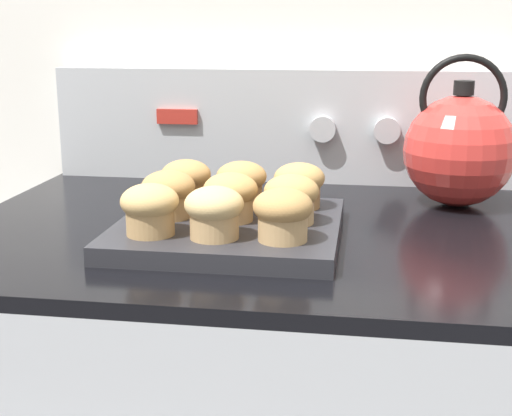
{
  "coord_description": "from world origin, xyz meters",
  "views": [
    {
      "loc": [
        0.14,
        -0.58,
        1.18
      ],
      "look_at": [
        0.01,
        0.24,
        0.97
      ],
      "focal_mm": 50.0,
      "sensor_mm": 36.0,
      "label": 1
    }
  ],
  "objects_px": {
    "muffin_r0_c0": "(150,208)",
    "muffin_r1_c2": "(291,198)",
    "muffin_pan": "(230,229)",
    "tea_kettle": "(460,149)",
    "muffin_r2_c0": "(186,181)",
    "muffin_r2_c2": "(299,184)",
    "muffin_r0_c1": "(214,211)",
    "muffin_r1_c1": "(230,196)",
    "muffin_r0_c2": "(283,213)",
    "muffin_r1_c0": "(168,193)",
    "muffin_r2_c1": "(241,182)"
  },
  "relations": [
    {
      "from": "muffin_pan",
      "to": "muffin_r2_c0",
      "type": "relative_size",
      "value": 4.03
    },
    {
      "from": "muffin_r0_c0",
      "to": "muffin_r2_c0",
      "type": "bearing_deg",
      "value": 88.53
    },
    {
      "from": "muffin_r0_c0",
      "to": "muffin_r2_c2",
      "type": "height_order",
      "value": "same"
    },
    {
      "from": "muffin_r2_c1",
      "to": "tea_kettle",
      "type": "bearing_deg",
      "value": 24.63
    },
    {
      "from": "muffin_r0_c0",
      "to": "muffin_r1_c2",
      "type": "relative_size",
      "value": 1.0
    },
    {
      "from": "muffin_r0_c0",
      "to": "muffin_r2_c1",
      "type": "xyz_separation_m",
      "value": [
        0.08,
        0.15,
        0.0
      ]
    },
    {
      "from": "muffin_r0_c2",
      "to": "muffin_r1_c1",
      "type": "distance_m",
      "value": 0.1
    },
    {
      "from": "muffin_pan",
      "to": "muffin_r0_c0",
      "type": "distance_m",
      "value": 0.11
    },
    {
      "from": "muffin_r1_c2",
      "to": "tea_kettle",
      "type": "relative_size",
      "value": 0.31
    },
    {
      "from": "muffin_r1_c0",
      "to": "muffin_r1_c1",
      "type": "height_order",
      "value": "same"
    },
    {
      "from": "muffin_r1_c1",
      "to": "muffin_r1_c0",
      "type": "bearing_deg",
      "value": 178.03
    },
    {
      "from": "muffin_r1_c0",
      "to": "muffin_r2_c1",
      "type": "height_order",
      "value": "same"
    },
    {
      "from": "muffin_r0_c1",
      "to": "muffin_r1_c1",
      "type": "xyz_separation_m",
      "value": [
        0.0,
        0.08,
        0.0
      ]
    },
    {
      "from": "muffin_r1_c1",
      "to": "muffin_r2_c0",
      "type": "distance_m",
      "value": 0.11
    },
    {
      "from": "muffin_r0_c2",
      "to": "muffin_r2_c1",
      "type": "height_order",
      "value": "same"
    },
    {
      "from": "muffin_r0_c2",
      "to": "muffin_r1_c2",
      "type": "xyz_separation_m",
      "value": [
        0.0,
        0.07,
        0.0
      ]
    },
    {
      "from": "muffin_r1_c1",
      "to": "muffin_r1_c2",
      "type": "distance_m",
      "value": 0.07
    },
    {
      "from": "muffin_r1_c0",
      "to": "muffin_r2_c0",
      "type": "xyz_separation_m",
      "value": [
        0.0,
        0.07,
        0.0
      ]
    },
    {
      "from": "muffin_r1_c0",
      "to": "muffin_r1_c2",
      "type": "xyz_separation_m",
      "value": [
        0.15,
        -0.0,
        0.0
      ]
    },
    {
      "from": "muffin_r0_c0",
      "to": "muffin_r2_c0",
      "type": "distance_m",
      "value": 0.15
    },
    {
      "from": "muffin_r0_c1",
      "to": "muffin_r1_c1",
      "type": "bearing_deg",
      "value": 87.04
    },
    {
      "from": "muffin_r0_c0",
      "to": "muffin_r2_c2",
      "type": "relative_size",
      "value": 1.0
    },
    {
      "from": "muffin_r1_c1",
      "to": "muffin_r0_c0",
      "type": "bearing_deg",
      "value": -136.95
    },
    {
      "from": "muffin_r2_c0",
      "to": "tea_kettle",
      "type": "xyz_separation_m",
      "value": [
        0.37,
        0.13,
        0.03
      ]
    },
    {
      "from": "tea_kettle",
      "to": "muffin_r2_c2",
      "type": "bearing_deg",
      "value": -148.34
    },
    {
      "from": "muffin_pan",
      "to": "muffin_r2_c2",
      "type": "relative_size",
      "value": 4.03
    },
    {
      "from": "muffin_r0_c1",
      "to": "muffin_r1_c2",
      "type": "bearing_deg",
      "value": 44.42
    },
    {
      "from": "muffin_pan",
      "to": "muffin_r0_c2",
      "type": "relative_size",
      "value": 4.03
    },
    {
      "from": "muffin_r0_c0",
      "to": "muffin_r1_c0",
      "type": "distance_m",
      "value": 0.08
    },
    {
      "from": "muffin_r1_c0",
      "to": "muffin_r2_c0",
      "type": "height_order",
      "value": "same"
    },
    {
      "from": "tea_kettle",
      "to": "muffin_r1_c0",
      "type": "bearing_deg",
      "value": -150.73
    },
    {
      "from": "muffin_pan",
      "to": "tea_kettle",
      "type": "distance_m",
      "value": 0.37
    },
    {
      "from": "muffin_r0_c1",
      "to": "muffin_r0_c2",
      "type": "distance_m",
      "value": 0.08
    },
    {
      "from": "muffin_r0_c0",
      "to": "muffin_r2_c1",
      "type": "height_order",
      "value": "same"
    },
    {
      "from": "muffin_r0_c2",
      "to": "muffin_r1_c0",
      "type": "height_order",
      "value": "same"
    },
    {
      "from": "muffin_pan",
      "to": "muffin_r2_c0",
      "type": "bearing_deg",
      "value": 133.74
    },
    {
      "from": "muffin_r2_c1",
      "to": "muffin_r2_c2",
      "type": "bearing_deg",
      "value": 0.47
    },
    {
      "from": "muffin_r1_c0",
      "to": "muffin_r2_c1",
      "type": "distance_m",
      "value": 0.11
    },
    {
      "from": "muffin_r0_c1",
      "to": "muffin_r1_c2",
      "type": "height_order",
      "value": "same"
    },
    {
      "from": "muffin_r0_c1",
      "to": "muffin_r0_c2",
      "type": "height_order",
      "value": "same"
    },
    {
      "from": "muffin_r0_c2",
      "to": "muffin_r2_c0",
      "type": "relative_size",
      "value": 1.0
    },
    {
      "from": "muffin_r2_c2",
      "to": "tea_kettle",
      "type": "height_order",
      "value": "tea_kettle"
    },
    {
      "from": "muffin_r0_c1",
      "to": "muffin_r1_c1",
      "type": "height_order",
      "value": "same"
    },
    {
      "from": "muffin_r0_c1",
      "to": "tea_kettle",
      "type": "bearing_deg",
      "value": 43.99
    },
    {
      "from": "muffin_r2_c0",
      "to": "muffin_r0_c0",
      "type": "bearing_deg",
      "value": -91.47
    },
    {
      "from": "tea_kettle",
      "to": "muffin_r2_c1",
      "type": "bearing_deg",
      "value": -155.37
    },
    {
      "from": "muffin_r0_c0",
      "to": "muffin_r0_c1",
      "type": "distance_m",
      "value": 0.08
    },
    {
      "from": "muffin_r0_c1",
      "to": "muffin_r0_c2",
      "type": "relative_size",
      "value": 1.0
    },
    {
      "from": "muffin_r0_c2",
      "to": "muffin_r1_c1",
      "type": "bearing_deg",
      "value": 134.74
    },
    {
      "from": "muffin_r2_c0",
      "to": "muffin_r0_c2",
      "type": "bearing_deg",
      "value": -45.44
    }
  ]
}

